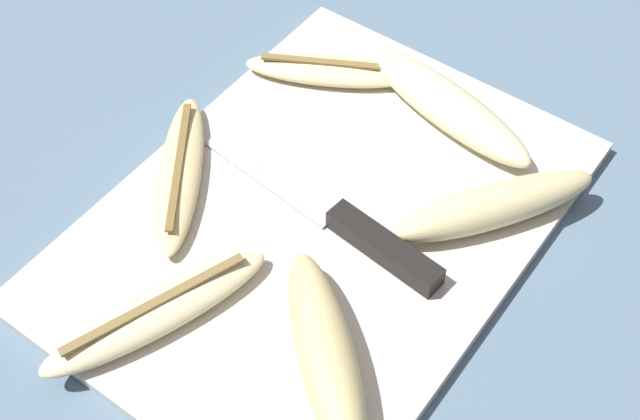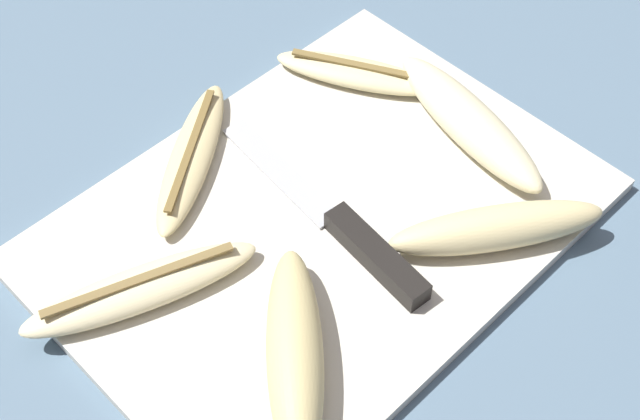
% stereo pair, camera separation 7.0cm
% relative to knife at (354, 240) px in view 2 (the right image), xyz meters
% --- Properties ---
extents(ground_plane, '(4.00, 4.00, 0.00)m').
position_rel_knife_xyz_m(ground_plane, '(0.00, 0.04, -0.02)').
color(ground_plane, slate).
extents(cutting_board, '(0.43, 0.31, 0.01)m').
position_rel_knife_xyz_m(cutting_board, '(0.00, 0.04, -0.01)').
color(cutting_board, beige).
rests_on(cutting_board, ground_plane).
extents(knife, '(0.05, 0.24, 0.02)m').
position_rel_knife_xyz_m(knife, '(0.00, 0.00, 0.00)').
color(knife, black).
rests_on(knife, cutting_board).
extents(banana_cream_curved, '(0.18, 0.10, 0.02)m').
position_rel_knife_xyz_m(banana_cream_curved, '(-0.15, 0.08, 0.00)').
color(banana_cream_curved, beige).
rests_on(banana_cream_curved, cutting_board).
extents(banana_mellow_near, '(0.16, 0.13, 0.02)m').
position_rel_knife_xyz_m(banana_mellow_near, '(-0.03, 0.15, 0.00)').
color(banana_mellow_near, beige).
rests_on(banana_mellow_near, cutting_board).
extents(banana_spotted_left, '(0.14, 0.15, 0.04)m').
position_rel_knife_xyz_m(banana_spotted_left, '(-0.10, -0.04, 0.01)').
color(banana_spotted_left, '#DBC684').
rests_on(banana_spotted_left, cutting_board).
extents(banana_soft_right, '(0.11, 0.15, 0.02)m').
position_rel_knife_xyz_m(banana_soft_right, '(0.14, 0.13, 0.00)').
color(banana_soft_right, beige).
rests_on(banana_soft_right, cutting_board).
extents(banana_pale_long, '(0.08, 0.19, 0.03)m').
position_rel_knife_xyz_m(banana_pale_long, '(0.15, 0.01, 0.01)').
color(banana_pale_long, beige).
rests_on(banana_pale_long, cutting_board).
extents(banana_ripe_center, '(0.16, 0.13, 0.03)m').
position_rel_knife_xyz_m(banana_ripe_center, '(0.08, -0.07, 0.01)').
color(banana_ripe_center, beige).
rests_on(banana_ripe_center, cutting_board).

